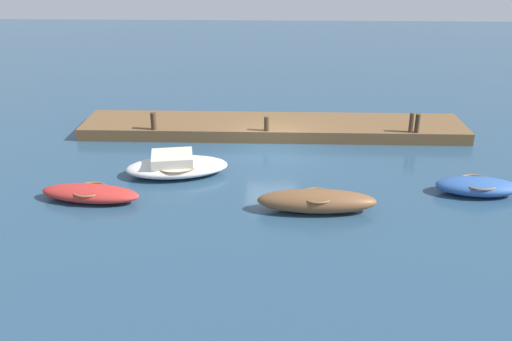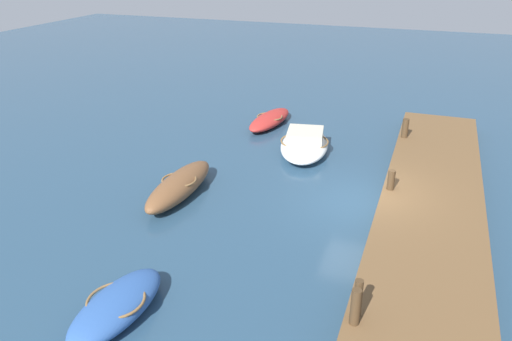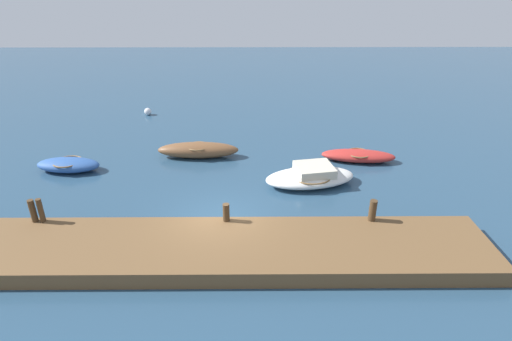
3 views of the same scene
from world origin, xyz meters
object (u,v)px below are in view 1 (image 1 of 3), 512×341
dinghy_blue (477,186)px  rowboat_red (90,193)px  mooring_post_east (154,121)px  mooring_post_mid_east (267,124)px  motorboat_white (176,166)px  rowboat_brown (317,201)px  mooring_post_west (417,123)px  mooring_post_mid_west (411,123)px

dinghy_blue → rowboat_red: size_ratio=0.82×
rowboat_red → mooring_post_east: bearing=-92.4°
mooring_post_mid_east → mooring_post_east: size_ratio=0.84×
motorboat_white → mooring_post_east: (1.77, -4.04, 0.60)m
motorboat_white → rowboat_brown: 6.44m
mooring_post_mid_east → mooring_post_west: bearing=180.0°
mooring_post_mid_east → mooring_post_east: bearing=0.0°
dinghy_blue → rowboat_red: 14.80m
dinghy_blue → rowboat_brown: bearing=18.3°
mooring_post_east → mooring_post_mid_east: bearing=180.0°
mooring_post_west → mooring_post_east: mooring_post_west is taller
rowboat_brown → mooring_post_east: 10.32m
rowboat_red → mooring_post_west: (-13.69, -6.60, 0.73)m
dinghy_blue → mooring_post_west: bearing=-75.4°
mooring_post_west → dinghy_blue: bearing=100.9°
dinghy_blue → mooring_post_mid_east: mooring_post_mid_east is taller
dinghy_blue → mooring_post_mid_west: bearing=-72.5°
mooring_post_west → mooring_post_mid_west: mooring_post_mid_west is taller
mooring_post_east → rowboat_brown: bearing=135.9°
mooring_post_mid_east → mooring_post_east: (5.46, 0.00, 0.06)m
rowboat_red → rowboat_brown: bearing=-177.1°
rowboat_brown → rowboat_red: size_ratio=1.10×
rowboat_brown → mooring_post_east: (7.39, -7.17, 0.58)m
rowboat_brown → mooring_post_west: bearing=-125.8°
rowboat_brown → mooring_post_mid_east: mooring_post_mid_east is taller
mooring_post_mid_west → motorboat_white: bearing=20.9°
motorboat_white → mooring_post_mid_west: mooring_post_mid_west is taller
dinghy_blue → rowboat_red: bearing=7.8°
dinghy_blue → mooring_post_east: bearing=-18.3°
rowboat_red → mooring_post_west: size_ratio=4.33×
dinghy_blue → mooring_post_east: 14.77m
rowboat_brown → mooring_post_mid_west: (-4.93, -7.17, 0.64)m
motorboat_white → rowboat_brown: motorboat_white is taller
motorboat_white → dinghy_blue: bearing=162.5°
dinghy_blue → mooring_post_west: (1.07, -5.52, 0.70)m
rowboat_brown → rowboat_red: bearing=-3.6°
motorboat_white → rowboat_red: size_ratio=1.15×
motorboat_white → rowboat_red: motorboat_white is taller
motorboat_white → mooring_post_west: 11.60m
rowboat_red → mooring_post_mid_east: 9.31m
motorboat_white → dinghy_blue: size_ratio=1.40×
mooring_post_mid_west → rowboat_red: bearing=26.2°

